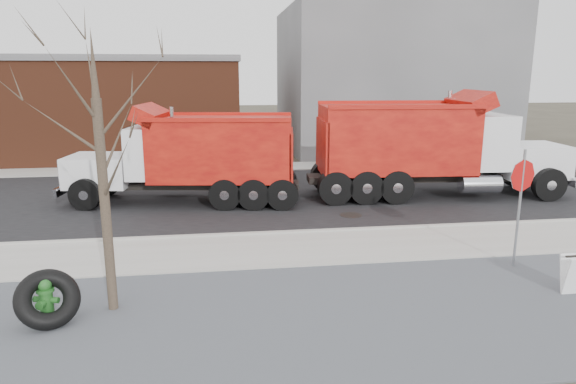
{
  "coord_description": "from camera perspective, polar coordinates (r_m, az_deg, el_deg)",
  "views": [
    {
      "loc": [
        -1.13,
        -12.04,
        4.44
      ],
      "look_at": [
        0.66,
        0.83,
        1.4
      ],
      "focal_mm": 32.0,
      "sensor_mm": 36.0,
      "label": 1
    }
  ],
  "objects": [
    {
      "name": "ground",
      "position": [
        12.88,
        -2.41,
        -7.0
      ],
      "size": [
        120.0,
        120.0,
        0.0
      ],
      "primitive_type": "plane",
      "color": "#383328",
      "rests_on": "ground"
    },
    {
      "name": "gravel_verge",
      "position": [
        9.69,
        -0.33,
        -14.01
      ],
      "size": [
        60.0,
        5.0,
        0.03
      ],
      "primitive_type": "cube",
      "color": "slate",
      "rests_on": "ground"
    },
    {
      "name": "sidewalk",
      "position": [
        13.11,
        -2.51,
        -6.51
      ],
      "size": [
        60.0,
        2.5,
        0.06
      ],
      "primitive_type": "cube",
      "color": "#9E9B93",
      "rests_on": "ground"
    },
    {
      "name": "curb",
      "position": [
        14.33,
        -3.01,
        -4.67
      ],
      "size": [
        60.0,
        0.15,
        0.11
      ],
      "primitive_type": "cube",
      "color": "#9E9B93",
      "rests_on": "ground"
    },
    {
      "name": "road",
      "position": [
        18.9,
        -4.26,
        -0.42
      ],
      "size": [
        60.0,
        9.4,
        0.02
      ],
      "primitive_type": "cube",
      "color": "black",
      "rests_on": "ground"
    },
    {
      "name": "far_sidewalk",
      "position": [
        24.47,
        -5.14,
        2.73
      ],
      "size": [
        60.0,
        2.0,
        0.06
      ],
      "primitive_type": "cube",
      "color": "#9E9B93",
      "rests_on": "ground"
    },
    {
      "name": "building_grey",
      "position": [
        31.71,
        10.96,
        12.14
      ],
      "size": [
        12.0,
        10.0,
        8.0
      ],
      "color": "gray",
      "rests_on": "ground"
    },
    {
      "name": "building_brick",
      "position": [
        30.42,
        -25.15,
        8.58
      ],
      "size": [
        20.2,
        8.2,
        5.3
      ],
      "color": "brown",
      "rests_on": "ground"
    },
    {
      "name": "bare_tree",
      "position": [
        9.73,
        -20.22,
        5.61
      ],
      "size": [
        3.2,
        3.2,
        5.2
      ],
      "color": "#382D23",
      "rests_on": "ground"
    },
    {
      "name": "fire_hydrant",
      "position": [
        10.45,
        -25.27,
        -10.98
      ],
      "size": [
        0.48,
        0.47,
        0.85
      ],
      "rotation": [
        0.0,
        0.0,
        -0.26
      ],
      "color": "#2F742C",
      "rests_on": "ground"
    },
    {
      "name": "truck_tire",
      "position": [
        10.28,
        -25.15,
        -10.73
      ],
      "size": [
        1.41,
        1.32,
        1.07
      ],
      "color": "black",
      "rests_on": "ground"
    },
    {
      "name": "stop_sign",
      "position": [
        12.72,
        24.49,
        0.39
      ],
      "size": [
        0.72,
        0.26,
        2.77
      ],
      "rotation": [
        0.0,
        0.0,
        -0.07
      ],
      "color": "gray",
      "rests_on": "ground"
    },
    {
      "name": "dump_truck_red_a",
      "position": [
        19.24,
        15.39,
        5.14
      ],
      "size": [
        9.42,
        3.1,
        3.76
      ],
      "rotation": [
        0.0,
        0.0,
        -0.06
      ],
      "color": "black",
      "rests_on": "ground"
    },
    {
      "name": "dump_truck_red_b",
      "position": [
        17.84,
        -10.48,
        4.14
      ],
      "size": [
        8.02,
        3.28,
        3.35
      ],
      "rotation": [
        0.0,
        0.0,
        3.0
      ],
      "color": "black",
      "rests_on": "ground"
    }
  ]
}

